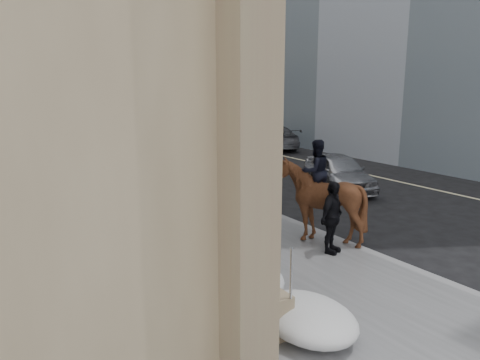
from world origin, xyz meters
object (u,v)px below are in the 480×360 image
(pedestrian, at_px, (332,218))
(car_grey, at_px, (272,137))
(mounted_horse_right, at_px, (318,198))
(mounted_horse_left, at_px, (243,213))
(car_silver, at_px, (339,172))

(pedestrian, xyz_separation_m, car_grey, (10.03, 15.99, -0.31))
(mounted_horse_right, relative_size, car_grey, 0.54)
(mounted_horse_left, relative_size, mounted_horse_right, 1.01)
(car_silver, bearing_deg, mounted_horse_left, -129.20)
(mounted_horse_left, xyz_separation_m, pedestrian, (2.13, -0.85, -0.25))
(car_silver, height_order, car_grey, car_grey)
(mounted_horse_right, height_order, car_grey, mounted_horse_right)
(mounted_horse_left, xyz_separation_m, car_grey, (12.15, 15.14, -0.56))
(pedestrian, height_order, car_grey, pedestrian)
(mounted_horse_right, bearing_deg, car_grey, -115.10)
(car_silver, xyz_separation_m, car_grey, (4.52, 10.67, 0.00))
(car_grey, bearing_deg, car_silver, 80.07)
(mounted_horse_left, distance_m, car_grey, 19.42)
(pedestrian, xyz_separation_m, car_silver, (5.50, 5.32, -0.31))
(pedestrian, bearing_deg, car_grey, 35.35)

